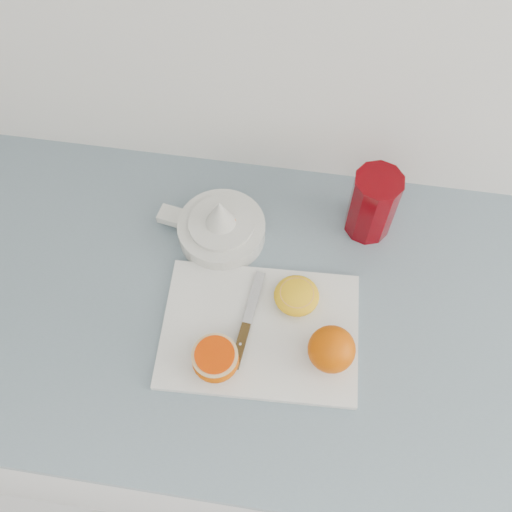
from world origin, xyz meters
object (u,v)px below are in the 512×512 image
object	(u,v)px
counter	(259,383)
citrus_juicer	(220,227)
half_orange	(215,359)
red_tumbler	(372,206)
cutting_board	(260,330)

from	to	relation	value
counter	citrus_juicer	bearing A→B (deg)	126.20
half_orange	red_tumbler	size ratio (longest dim) A/B	0.53
counter	cutting_board	world-z (taller)	cutting_board
half_orange	red_tumbler	world-z (taller)	red_tumbler
citrus_juicer	red_tumbler	world-z (taller)	red_tumbler
cutting_board	half_orange	bearing A→B (deg)	-130.49
counter	red_tumbler	xyz separation A→B (m)	(0.17, 0.19, 0.51)
half_orange	citrus_juicer	xyz separation A→B (m)	(-0.04, 0.25, -0.01)
cutting_board	red_tumbler	size ratio (longest dim) A/B	2.32
counter	half_orange	size ratio (longest dim) A/B	34.13
counter	citrus_juicer	xyz separation A→B (m)	(-0.09, 0.13, 0.47)
citrus_juicer	cutting_board	bearing A→B (deg)	-60.94
cutting_board	citrus_juicer	size ratio (longest dim) A/B	1.61
half_orange	citrus_juicer	distance (m)	0.25
half_orange	citrus_juicer	world-z (taller)	citrus_juicer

